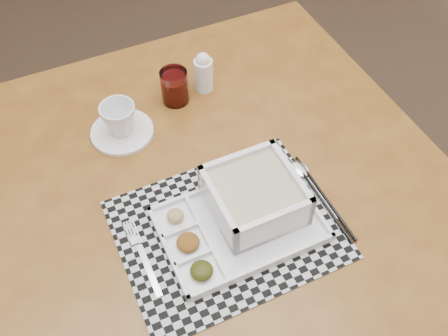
{
  "coord_description": "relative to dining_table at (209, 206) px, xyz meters",
  "views": [
    {
      "loc": [
        -0.42,
        -1.01,
        1.68
      ],
      "look_at": [
        -0.1,
        -0.45,
        0.87
      ],
      "focal_mm": 40.0,
      "sensor_mm": 36.0,
      "label": 1
    }
  ],
  "objects": [
    {
      "name": "floor",
      "position": [
        0.12,
        0.42,
        -0.72
      ],
      "size": [
        5.0,
        5.0,
        0.0
      ],
      "primitive_type": "plane",
      "color": "#322419",
      "rests_on": "ground"
    },
    {
      "name": "dining_table",
      "position": [
        0.0,
        0.0,
        0.0
      ],
      "size": [
        1.15,
        1.15,
        0.8
      ],
      "color": "#592F10",
      "rests_on": "ground"
    },
    {
      "name": "placemat",
      "position": [
        -0.02,
        -0.12,
        0.08
      ],
      "size": [
        0.46,
        0.38,
        0.0
      ],
      "primitive_type": "cube",
      "rotation": [
        0.0,
        0.0,
        -0.08
      ],
      "color": "#ADAEB5",
      "rests_on": "dining_table"
    },
    {
      "name": "serving_tray",
      "position": [
        0.04,
        -0.11,
        0.12
      ],
      "size": [
        0.34,
        0.25,
        0.09
      ],
      "color": "white",
      "rests_on": "placemat"
    },
    {
      "name": "fork",
      "position": [
        -0.2,
        -0.09,
        0.09
      ],
      "size": [
        0.03,
        0.19,
        0.0
      ],
      "color": "silver",
      "rests_on": "placemat"
    },
    {
      "name": "spoon",
      "position": [
        0.2,
        -0.08,
        0.09
      ],
      "size": [
        0.04,
        0.18,
        0.01
      ],
      "color": "silver",
      "rests_on": "placemat"
    },
    {
      "name": "chopsticks",
      "position": [
        0.2,
        -0.15,
        0.09
      ],
      "size": [
        0.04,
        0.24,
        0.01
      ],
      "color": "black",
      "rests_on": "placemat"
    },
    {
      "name": "saucer",
      "position": [
        -0.1,
        0.24,
        0.09
      ],
      "size": [
        0.15,
        0.15,
        0.01
      ],
      "primitive_type": "cylinder",
      "color": "white",
      "rests_on": "dining_table"
    },
    {
      "name": "cup",
      "position": [
        -0.1,
        0.24,
        0.13
      ],
      "size": [
        0.09,
        0.09,
        0.08
      ],
      "primitive_type": "imported",
      "rotation": [
        0.0,
        0.0,
        0.02
      ],
      "color": "white",
      "rests_on": "saucer"
    },
    {
      "name": "juice_glass",
      "position": [
        0.06,
        0.28,
        0.12
      ],
      "size": [
        0.07,
        0.07,
        0.09
      ],
      "color": "white",
      "rests_on": "dining_table"
    },
    {
      "name": "creamer_bottle",
      "position": [
        0.14,
        0.28,
        0.14
      ],
      "size": [
        0.05,
        0.05,
        0.11
      ],
      "color": "white",
      "rests_on": "dining_table"
    }
  ]
}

